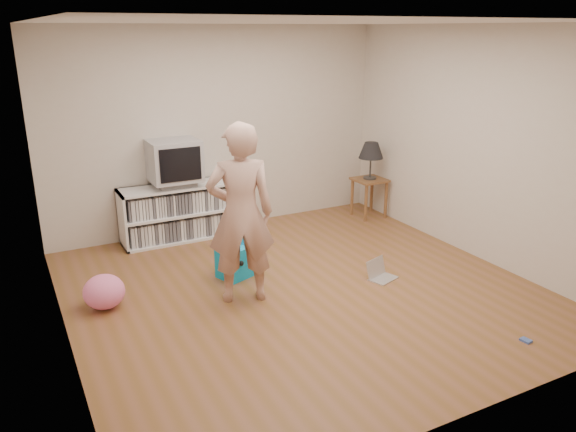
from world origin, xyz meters
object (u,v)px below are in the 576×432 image
(person, at_px, (241,214))
(table_lamp, at_px, (371,151))
(laptop, at_px, (380,273))
(plush_pink, at_px, (104,292))
(side_table, at_px, (369,188))
(media_unit, at_px, (177,212))
(plush_blue, at_px, (236,261))
(crt_tv, at_px, (174,160))
(dvd_deck, at_px, (176,183))

(person, bearing_deg, table_lamp, -132.97)
(laptop, xyz_separation_m, plush_pink, (-2.73, 0.67, 0.11))
(side_table, height_order, plush_pink, side_table)
(media_unit, height_order, plush_pink, media_unit)
(media_unit, height_order, table_lamp, table_lamp)
(plush_blue, height_order, plush_pink, plush_blue)
(crt_tv, xyz_separation_m, plush_blue, (0.21, -1.39, -0.84))
(person, height_order, laptop, person)
(dvd_deck, relative_size, plush_pink, 1.15)
(dvd_deck, xyz_separation_m, plush_pink, (-1.18, -1.48, -0.57))
(crt_tv, height_order, plush_blue, crt_tv)
(laptop, xyz_separation_m, plush_blue, (-1.34, 0.76, 0.12))
(dvd_deck, height_order, laptop, dvd_deck)
(crt_tv, bearing_deg, plush_pink, -128.71)
(table_lamp, distance_m, plush_pink, 4.08)
(person, xyz_separation_m, plush_pink, (-1.25, 0.43, -0.71))
(table_lamp, distance_m, plush_blue, 2.76)
(table_lamp, relative_size, plush_blue, 1.17)
(person, distance_m, plush_blue, 0.89)
(crt_tv, height_order, laptop, crt_tv)
(dvd_deck, distance_m, side_table, 2.71)
(side_table, relative_size, table_lamp, 1.07)
(side_table, xyz_separation_m, table_lamp, (0.00, 0.00, 0.53))
(dvd_deck, height_order, plush_blue, dvd_deck)
(side_table, distance_m, plush_pink, 4.01)
(dvd_deck, height_order, table_lamp, table_lamp)
(table_lamp, bearing_deg, plush_pink, -163.92)
(media_unit, xyz_separation_m, plush_pink, (-1.18, -1.49, -0.18))
(crt_tv, distance_m, plush_blue, 1.64)
(media_unit, relative_size, side_table, 2.55)
(media_unit, distance_m, laptop, 2.68)
(crt_tv, distance_m, plush_pink, 2.08)
(crt_tv, bearing_deg, side_table, -7.83)
(laptop, bearing_deg, media_unit, 107.08)
(media_unit, distance_m, dvd_deck, 0.39)
(side_table, bearing_deg, table_lamp, 0.00)
(laptop, bearing_deg, dvd_deck, 107.27)
(crt_tv, relative_size, laptop, 1.70)
(table_lamp, bearing_deg, dvd_deck, 172.10)
(media_unit, height_order, plush_blue, media_unit)
(side_table, height_order, plush_blue, side_table)
(crt_tv, relative_size, plush_blue, 1.36)
(crt_tv, relative_size, side_table, 1.09)
(media_unit, bearing_deg, person, -88.10)
(side_table, distance_m, person, 3.06)
(media_unit, bearing_deg, dvd_deck, -90.00)
(person, bearing_deg, side_table, -132.97)
(person, distance_m, plush_pink, 1.50)
(crt_tv, bearing_deg, dvd_deck, 90.00)
(side_table, bearing_deg, plush_blue, -157.37)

